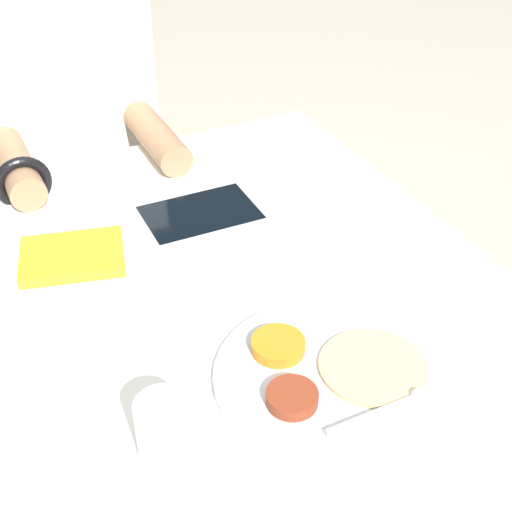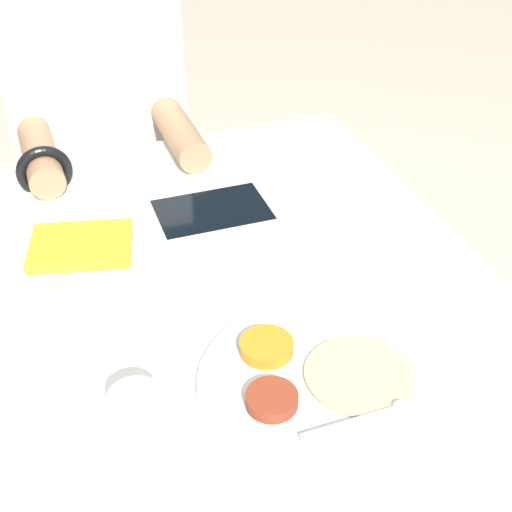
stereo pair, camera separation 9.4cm
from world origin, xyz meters
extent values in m
cube|color=silver|center=(0.00, 0.00, 0.36)|extent=(0.96, 1.09, 0.72)
cylinder|color=#B7BABF|center=(0.08, -0.25, 0.72)|extent=(0.33, 0.33, 0.01)
cylinder|color=orange|center=(0.04, -0.18, 0.74)|extent=(0.08, 0.08, 0.02)
cylinder|color=maroon|center=(0.01, -0.27, 0.74)|extent=(0.07, 0.07, 0.02)
cylinder|color=tan|center=(0.14, -0.27, 0.73)|extent=(0.15, 0.15, 0.01)
cylinder|color=#B7BABF|center=(0.09, -0.34, 0.73)|extent=(0.14, 0.01, 0.01)
sphere|color=#B7BABF|center=(0.16, -0.34, 0.73)|extent=(0.02, 0.02, 0.02)
cube|color=silver|center=(-0.17, 0.18, 0.72)|extent=(0.20, 0.16, 0.01)
cube|color=gold|center=(-0.17, 0.18, 0.73)|extent=(0.20, 0.17, 0.02)
cube|color=#B7B7BC|center=(0.08, 0.22, 0.72)|extent=(0.23, 0.16, 0.01)
cube|color=black|center=(0.08, 0.22, 0.73)|extent=(0.21, 0.14, 0.00)
cube|color=black|center=(-0.05, 0.72, 0.22)|extent=(0.36, 0.22, 0.44)
cube|color=beige|center=(-0.05, 0.72, 0.73)|extent=(0.39, 0.20, 0.58)
cylinder|color=#936B4C|center=(-0.20, 0.51, 0.75)|extent=(0.07, 0.27, 0.07)
cylinder|color=#936B4C|center=(0.10, 0.51, 0.75)|extent=(0.07, 0.27, 0.07)
torus|color=black|center=(-0.20, 0.43, 0.75)|extent=(0.11, 0.02, 0.11)
cylinder|color=silver|center=(-0.17, -0.27, 0.76)|extent=(0.07, 0.07, 0.09)
camera|label=1|loc=(-0.32, -0.84, 1.44)|focal=50.00mm
camera|label=2|loc=(-0.24, -0.88, 1.44)|focal=50.00mm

